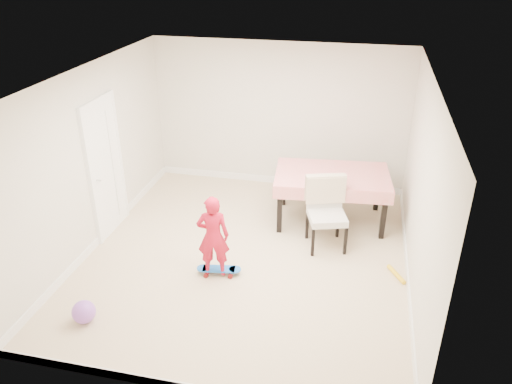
% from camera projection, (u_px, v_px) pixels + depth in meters
% --- Properties ---
extents(ground, '(5.00, 5.00, 0.00)m').
position_uv_depth(ground, '(246.00, 256.00, 7.20)').
color(ground, '#C9B18B').
rests_on(ground, ground).
extents(ceiling, '(4.50, 5.00, 0.04)m').
position_uv_depth(ceiling, '(244.00, 78.00, 6.03)').
color(ceiling, white).
rests_on(ceiling, wall_back).
extents(wall_back, '(4.50, 0.04, 2.60)m').
position_uv_depth(wall_back, '(279.00, 117.00, 8.77)').
color(wall_back, beige).
rests_on(wall_back, ground).
extents(wall_front, '(4.50, 0.04, 2.60)m').
position_uv_depth(wall_front, '(180.00, 288.00, 4.45)').
color(wall_front, beige).
rests_on(wall_front, ground).
extents(wall_left, '(0.04, 5.00, 2.60)m').
position_uv_depth(wall_left, '(92.00, 160.00, 7.05)').
color(wall_left, beige).
rests_on(wall_left, ground).
extents(wall_right, '(0.04, 5.00, 2.60)m').
position_uv_depth(wall_right, '(420.00, 191.00, 6.18)').
color(wall_right, beige).
rests_on(wall_right, ground).
extents(door, '(0.11, 0.94, 2.11)m').
position_uv_depth(door, '(106.00, 169.00, 7.43)').
color(door, white).
rests_on(door, ground).
extents(baseboard_back, '(4.50, 0.02, 0.12)m').
position_uv_depth(baseboard_back, '(277.00, 180.00, 9.34)').
color(baseboard_back, white).
rests_on(baseboard_back, ground).
extents(baseboard_left, '(0.02, 5.00, 0.12)m').
position_uv_depth(baseboard_left, '(104.00, 235.00, 7.61)').
color(baseboard_left, white).
rests_on(baseboard_left, ground).
extents(baseboard_right, '(0.02, 5.00, 0.12)m').
position_uv_depth(baseboard_right, '(407.00, 273.00, 6.74)').
color(baseboard_right, white).
rests_on(baseboard_right, ground).
extents(dining_table, '(1.86, 1.28, 0.83)m').
position_uv_depth(dining_table, '(331.00, 197.00, 7.94)').
color(dining_table, '#B9090B').
rests_on(dining_table, ground).
extents(dining_chair, '(0.75, 0.80, 1.06)m').
position_uv_depth(dining_chair, '(327.00, 215.00, 7.20)').
color(dining_chair, white).
rests_on(dining_chair, ground).
extents(skateboard, '(0.63, 0.31, 0.09)m').
position_uv_depth(skateboard, '(219.00, 271.00, 6.80)').
color(skateboard, blue).
rests_on(skateboard, ground).
extents(child, '(0.47, 0.36, 1.16)m').
position_uv_depth(child, '(213.00, 239.00, 6.53)').
color(child, red).
rests_on(child, ground).
extents(balloon, '(0.28, 0.28, 0.28)m').
position_uv_depth(balloon, '(84.00, 312.00, 5.91)').
color(balloon, '#9555CC').
rests_on(balloon, ground).
extents(foam_toy, '(0.25, 0.38, 0.06)m').
position_uv_depth(foam_toy, '(396.00, 274.00, 6.76)').
color(foam_toy, yellow).
rests_on(foam_toy, ground).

